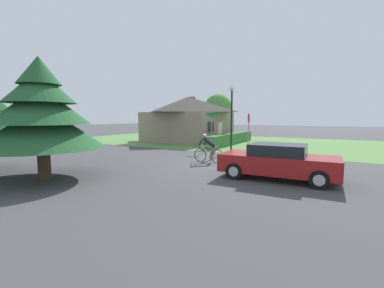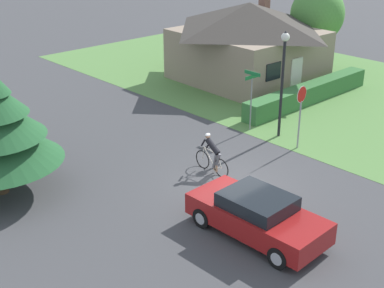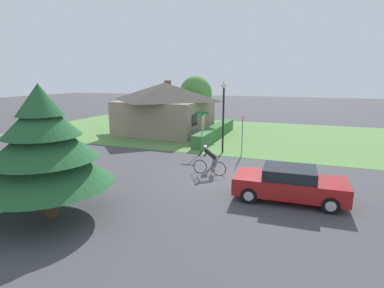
{
  "view_description": "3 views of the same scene",
  "coord_description": "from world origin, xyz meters",
  "px_view_note": "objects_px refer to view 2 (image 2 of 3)",
  "views": [
    {
      "loc": [
        -12.18,
        -4.78,
        2.41
      ],
      "look_at": [
        -1.3,
        1.38,
        1.12
      ],
      "focal_mm": 24.0,
      "sensor_mm": 36.0,
      "label": 1
    },
    {
      "loc": [
        -12.93,
        -11.75,
        9.16
      ],
      "look_at": [
        -0.45,
        1.62,
        1.22
      ],
      "focal_mm": 50.0,
      "sensor_mm": 36.0,
      "label": 2
    },
    {
      "loc": [
        -14.07,
        -3.11,
        4.89
      ],
      "look_at": [
        -0.77,
        1.8,
        1.76
      ],
      "focal_mm": 28.0,
      "sensor_mm": 36.0,
      "label": 3
    }
  ],
  "objects_px": {
    "street_lamp": "(283,66)",
    "cyclist": "(212,155)",
    "sedan_left_lane": "(257,215)",
    "stop_sign": "(301,105)",
    "deciduous_tree_right": "(317,14)",
    "cottage_house": "(248,41)",
    "street_name_sign": "(252,90)"
  },
  "relations": [
    {
      "from": "cottage_house",
      "to": "street_name_sign",
      "type": "relative_size",
      "value": 2.91
    },
    {
      "from": "cyclist",
      "to": "sedan_left_lane",
      "type": "bearing_deg",
      "value": 154.22
    },
    {
      "from": "street_name_sign",
      "to": "deciduous_tree_right",
      "type": "distance_m",
      "value": 11.85
    },
    {
      "from": "sedan_left_lane",
      "to": "stop_sign",
      "type": "xyz_separation_m",
      "value": [
        6.36,
        3.17,
        1.22
      ]
    },
    {
      "from": "sedan_left_lane",
      "to": "deciduous_tree_right",
      "type": "distance_m",
      "value": 20.31
    },
    {
      "from": "stop_sign",
      "to": "street_name_sign",
      "type": "distance_m",
      "value": 2.72
    },
    {
      "from": "street_lamp",
      "to": "street_name_sign",
      "type": "xyz_separation_m",
      "value": [
        -0.4,
        1.35,
        -1.28
      ]
    },
    {
      "from": "cottage_house",
      "to": "sedan_left_lane",
      "type": "distance_m",
      "value": 16.88
    },
    {
      "from": "sedan_left_lane",
      "to": "cyclist",
      "type": "bearing_deg",
      "value": -28.89
    },
    {
      "from": "sedan_left_lane",
      "to": "cyclist",
      "type": "relative_size",
      "value": 2.47
    },
    {
      "from": "stop_sign",
      "to": "deciduous_tree_right",
      "type": "relative_size",
      "value": 0.53
    },
    {
      "from": "sedan_left_lane",
      "to": "street_lamp",
      "type": "xyz_separation_m",
      "value": [
        6.82,
        4.54,
        2.49
      ]
    },
    {
      "from": "cottage_house",
      "to": "sedan_left_lane",
      "type": "relative_size",
      "value": 1.81
    },
    {
      "from": "street_lamp",
      "to": "sedan_left_lane",
      "type": "bearing_deg",
      "value": -146.33
    },
    {
      "from": "street_name_sign",
      "to": "deciduous_tree_right",
      "type": "bearing_deg",
      "value": 21.43
    },
    {
      "from": "sedan_left_lane",
      "to": "deciduous_tree_right",
      "type": "xyz_separation_m",
      "value": [
        17.36,
        10.19,
        2.7
      ]
    },
    {
      "from": "street_name_sign",
      "to": "deciduous_tree_right",
      "type": "height_order",
      "value": "deciduous_tree_right"
    },
    {
      "from": "cottage_house",
      "to": "street_lamp",
      "type": "relative_size",
      "value": 1.71
    },
    {
      "from": "cyclist",
      "to": "street_name_sign",
      "type": "distance_m",
      "value": 4.89
    },
    {
      "from": "cottage_house",
      "to": "deciduous_tree_right",
      "type": "relative_size",
      "value": 1.56
    },
    {
      "from": "cyclist",
      "to": "street_name_sign",
      "type": "height_order",
      "value": "street_name_sign"
    },
    {
      "from": "cottage_house",
      "to": "cyclist",
      "type": "distance_m",
      "value": 12.77
    },
    {
      "from": "street_lamp",
      "to": "street_name_sign",
      "type": "distance_m",
      "value": 1.9
    },
    {
      "from": "cottage_house",
      "to": "deciduous_tree_right",
      "type": "height_order",
      "value": "deciduous_tree_right"
    },
    {
      "from": "stop_sign",
      "to": "street_name_sign",
      "type": "xyz_separation_m",
      "value": [
        0.06,
        2.72,
        -0.02
      ]
    },
    {
      "from": "cottage_house",
      "to": "street_name_sign",
      "type": "distance_m",
      "value": 8.1
    },
    {
      "from": "cottage_house",
      "to": "cyclist",
      "type": "relative_size",
      "value": 4.47
    },
    {
      "from": "sedan_left_lane",
      "to": "cottage_house",
      "type": "bearing_deg",
      "value": -48.97
    },
    {
      "from": "street_lamp",
      "to": "cyclist",
      "type": "bearing_deg",
      "value": -173.43
    },
    {
      "from": "cottage_house",
      "to": "cyclist",
      "type": "xyz_separation_m",
      "value": [
        -10.3,
        -7.37,
        -1.59
      ]
    },
    {
      "from": "cyclist",
      "to": "street_lamp",
      "type": "xyz_separation_m",
      "value": [
        4.75,
        0.55,
        2.44
      ]
    },
    {
      "from": "deciduous_tree_right",
      "to": "street_lamp",
      "type": "bearing_deg",
      "value": -151.84
    }
  ]
}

